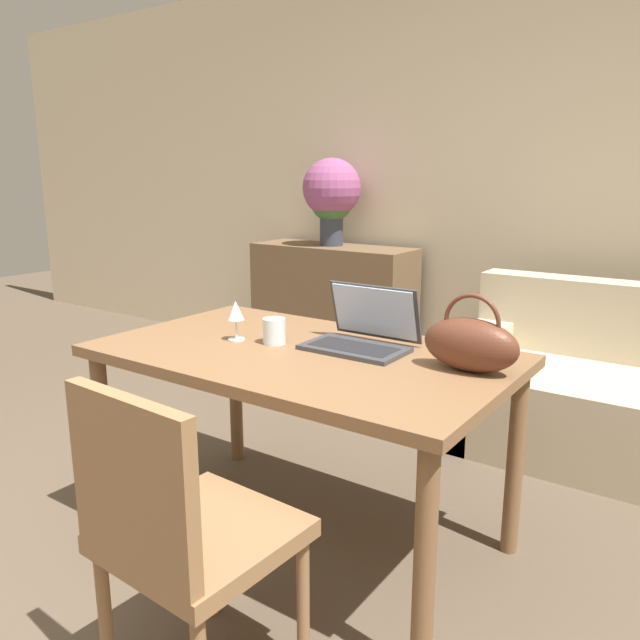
{
  "coord_description": "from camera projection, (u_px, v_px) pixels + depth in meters",
  "views": [
    {
      "loc": [
        1.22,
        -0.92,
        1.36
      ],
      "look_at": [
        0.03,
        0.79,
        0.87
      ],
      "focal_mm": 35.0,
      "sensor_mm": 36.0,
      "label": 1
    }
  ],
  "objects": [
    {
      "name": "handbag",
      "position": [
        471.0,
        344.0,
        1.96
      ],
      "size": [
        0.31,
        0.13,
        0.25
      ],
      "color": "#592D1E",
      "rests_on": "dining_table"
    },
    {
      "name": "couch",
      "position": [
        626.0,
        402.0,
        2.99
      ],
      "size": [
        1.63,
        0.82,
        0.82
      ],
      "color": "#C1B293",
      "rests_on": "ground_plane"
    },
    {
      "name": "wine_glass",
      "position": [
        236.0,
        313.0,
        2.32
      ],
      "size": [
        0.06,
        0.06,
        0.15
      ],
      "color": "silver",
      "rests_on": "dining_table"
    },
    {
      "name": "laptop",
      "position": [
        364.0,
        331.0,
        2.24
      ],
      "size": [
        0.36,
        0.28,
        0.22
      ],
      "color": "#38383D",
      "rests_on": "dining_table"
    },
    {
      "name": "wall_back",
      "position": [
        519.0,
        174.0,
        3.75
      ],
      "size": [
        10.0,
        0.06,
        2.7
      ],
      "color": "beige",
      "rests_on": "ground_plane"
    },
    {
      "name": "flower_vase",
      "position": [
        332.0,
        194.0,
        4.2
      ],
      "size": [
        0.39,
        0.39,
        0.59
      ],
      "color": "#333847",
      "rests_on": "sideboard"
    },
    {
      "name": "sideboard",
      "position": [
        332.0,
        308.0,
        4.36
      ],
      "size": [
        1.15,
        0.4,
        0.87
      ],
      "color": "brown",
      "rests_on": "ground_plane"
    },
    {
      "name": "drinking_glass",
      "position": [
        274.0,
        331.0,
        2.29
      ],
      "size": [
        0.08,
        0.08,
        0.09
      ],
      "color": "silver",
      "rests_on": "dining_table"
    },
    {
      "name": "chair",
      "position": [
        179.0,
        527.0,
        1.55
      ],
      "size": [
        0.46,
        0.46,
        0.88
      ],
      "rotation": [
        0.0,
        0.0,
        -0.05
      ],
      "color": "olive",
      "rests_on": "ground_plane"
    },
    {
      "name": "dining_table",
      "position": [
        302.0,
        372.0,
        2.23
      ],
      "size": [
        1.46,
        0.86,
        0.75
      ],
      "color": "brown",
      "rests_on": "ground_plane"
    }
  ]
}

